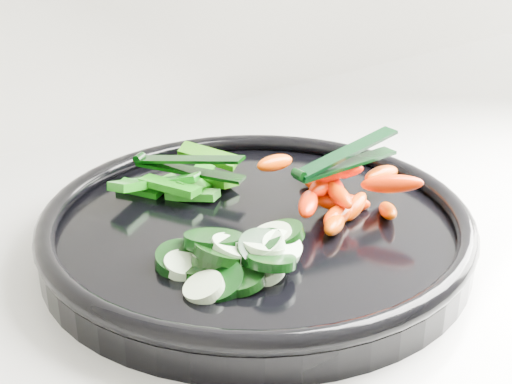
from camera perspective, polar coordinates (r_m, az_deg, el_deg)
veggie_tray at (r=0.62m, az=0.00°, el=-2.90°), size 0.49×0.49×0.04m
cucumber_pile at (r=0.55m, az=-2.09°, el=-5.16°), size 0.13×0.11×0.04m
carrot_pile at (r=0.64m, az=6.69°, el=0.22°), size 0.15×0.15×0.05m
pepper_pile at (r=0.68m, az=-5.94°, el=0.79°), size 0.15×0.11×0.04m
tong_carrot at (r=0.63m, az=7.05°, el=2.63°), size 0.11×0.02×0.02m
tong_pepper at (r=0.68m, az=-5.63°, el=2.19°), size 0.07×0.11×0.02m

